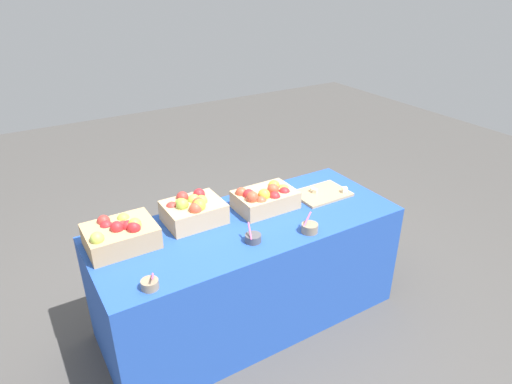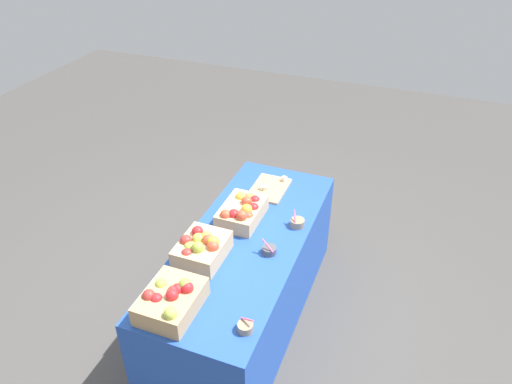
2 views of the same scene
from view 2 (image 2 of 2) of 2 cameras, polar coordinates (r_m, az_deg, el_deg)
name	(u,v)px [view 2 (image 2 of 2)]	position (r m, az deg, el deg)	size (l,w,h in m)	color
ground_plane	(247,315)	(3.78, -1.09, -14.17)	(10.00, 10.00, 0.00)	#474442
table	(246,279)	(3.51, -1.15, -10.13)	(1.90, 0.76, 0.74)	#234CAD
apple_crate_left	(171,300)	(2.80, -9.94, -12.33)	(0.38, 0.29, 0.18)	tan
apple_crate_middle	(202,248)	(3.09, -6.37, -6.50)	(0.35, 0.28, 0.18)	tan
apple_crate_right	(243,211)	(3.40, -1.57, -2.20)	(0.38, 0.26, 0.17)	tan
cutting_board_front	(269,188)	(3.75, 1.59, 0.45)	(0.36, 0.26, 0.05)	tan
sample_bowl_near	(245,327)	(2.69, -1.26, -15.56)	(0.09, 0.09, 0.09)	gray
sample_bowl_mid	(269,250)	(3.14, 1.57, -6.82)	(0.09, 0.10, 0.11)	#4C4C51
sample_bowl_far	(297,223)	(3.37, 4.87, -3.61)	(0.10, 0.10, 0.11)	gray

